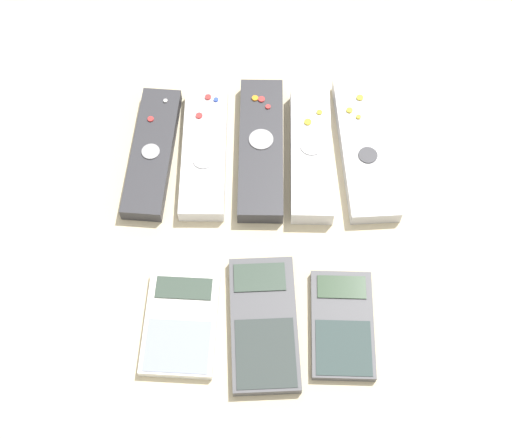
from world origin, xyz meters
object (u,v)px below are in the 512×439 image
remote_2 (254,148)px  calculator_0 (176,324)px  remote_4 (361,148)px  remote_0 (148,152)px  remote_3 (307,153)px  remote_1 (200,152)px  calculator_1 (259,323)px  calculator_2 (338,324)px

remote_2 → calculator_0: (-0.08, -0.23, -0.00)m
remote_2 → remote_4: 0.13m
remote_0 → remote_2: (0.13, 0.01, 0.00)m
remote_3 → calculator_0: bearing=-123.2°
remote_1 → remote_4: bearing=2.2°
remote_2 → remote_3: size_ratio=1.07×
calculator_0 → remote_0: bearing=104.8°
remote_2 → remote_4: bearing=0.9°
remote_4 → remote_1: bearing=178.6°
remote_2 → calculator_1: 0.23m
remote_1 → calculator_1: bearing=-71.6°
remote_0 → calculator_1: bearing=-53.8°
calculator_1 → remote_0: bearing=119.1°
remote_2 → remote_3: bearing=-6.9°
remote_2 → calculator_1: (0.01, -0.23, -0.00)m
remote_0 → remote_3: size_ratio=1.00×
remote_1 → calculator_2: size_ratio=1.50×
remote_2 → calculator_1: size_ratio=1.28×
remote_4 → remote_0: bearing=178.1°
remote_1 → calculator_2: remote_1 is taller
remote_0 → calculator_2: size_ratio=1.51×
remote_1 → remote_4: size_ratio=0.89×
remote_1 → calculator_0: bearing=-94.3°
remote_4 → calculator_0: size_ratio=1.72×
remote_0 → calculator_0: size_ratio=1.55×
remote_3 → calculator_2: 0.22m
calculator_1 → remote_4: bearing=58.5°
remote_3 → calculator_2: (0.03, -0.22, -0.01)m
remote_1 → remote_0: bearing=-179.6°
remote_1 → remote_2: size_ratio=0.92×
remote_0 → remote_2: size_ratio=0.93×
calculator_0 → remote_4: bearing=49.6°
remote_4 → calculator_2: size_ratio=1.68×
calculator_2 → remote_2: bearing=113.4°
remote_2 → remote_3: 0.07m
remote_0 → remote_1: bearing=4.6°
remote_1 → remote_4: same height
remote_0 → remote_2: 0.13m
remote_4 → calculator_0: 0.32m
remote_0 → remote_2: remote_2 is taller
remote_2 → calculator_0: remote_2 is taller
remote_3 → calculator_1: remote_3 is taller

